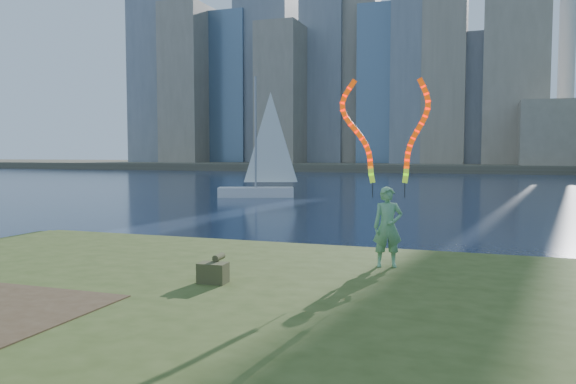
% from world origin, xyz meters
% --- Properties ---
extents(ground, '(320.00, 320.00, 0.00)m').
position_xyz_m(ground, '(0.00, 0.00, 0.00)').
color(ground, '#18243C').
rests_on(ground, ground).
extents(grassy_knoll, '(20.00, 18.00, 0.80)m').
position_xyz_m(grassy_knoll, '(0.00, -2.30, 0.34)').
color(grassy_knoll, '#3B4B1B').
rests_on(grassy_knoll, ground).
extents(far_shore, '(320.00, 40.00, 1.20)m').
position_xyz_m(far_shore, '(0.00, 95.00, 0.60)').
color(far_shore, '#4D4738').
rests_on(far_shore, ground).
extents(woman_with_ribbons, '(1.94, 0.66, 3.95)m').
position_xyz_m(woman_with_ribbons, '(2.76, 1.91, 2.23)').
color(woman_with_ribbons, '#1A7F2F').
rests_on(woman_with_ribbons, grassy_knoll).
extents(canvas_bag, '(0.50, 0.56, 0.46)m').
position_xyz_m(canvas_bag, '(0.18, -0.45, 0.99)').
color(canvas_bag, '#434422').
rests_on(canvas_bag, grassy_knoll).
extents(sailboat, '(5.33, 3.36, 8.18)m').
position_xyz_m(sailboat, '(-9.84, 26.40, 1.41)').
color(sailboat, silver).
rests_on(sailboat, ground).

